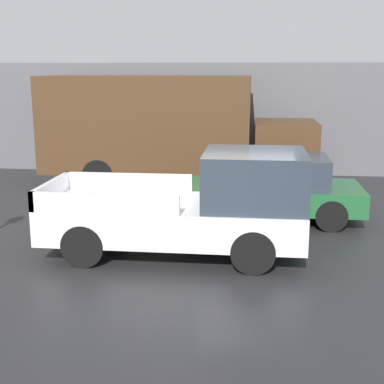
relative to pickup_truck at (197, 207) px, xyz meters
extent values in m
plane|color=#232326|center=(0.74, 0.94, -0.99)|extent=(60.00, 60.00, 0.00)
cube|color=#56565B|center=(0.74, 8.72, 0.94)|extent=(28.00, 0.15, 3.87)
cube|color=silver|center=(-0.48, 0.00, -0.28)|extent=(5.14, 2.06, 0.69)
cube|color=#28333D|center=(1.11, 0.00, 0.59)|extent=(1.95, 1.94, 1.05)
cube|color=silver|center=(-1.63, 0.98, 0.26)|extent=(2.83, 0.10, 0.38)
cube|color=silver|center=(-1.63, -0.98, 0.26)|extent=(2.83, 0.10, 0.38)
cube|color=silver|center=(-3.00, 0.00, 0.26)|extent=(0.10, 2.06, 0.38)
cylinder|color=black|center=(1.11, 0.91, -0.58)|extent=(0.82, 0.26, 0.82)
cylinder|color=black|center=(1.11, -0.91, -0.58)|extent=(0.82, 0.26, 0.82)
cylinder|color=black|center=(-2.07, 0.91, -0.58)|extent=(0.82, 0.26, 0.82)
cylinder|color=black|center=(-2.07, -0.91, -0.58)|extent=(0.82, 0.26, 0.82)
cube|color=#1E592D|center=(1.56, 2.79, -0.40)|extent=(4.34, 1.98, 0.56)
cube|color=#28333D|center=(1.69, 2.79, 0.24)|extent=(2.39, 1.74, 0.72)
cylinder|color=black|center=(2.90, 3.68, -0.62)|extent=(0.74, 0.22, 0.74)
cylinder|color=black|center=(2.90, 1.90, -0.62)|extent=(0.74, 0.22, 0.74)
cylinder|color=black|center=(0.21, 3.68, -0.62)|extent=(0.74, 0.22, 0.74)
cylinder|color=black|center=(0.21, 1.90, -0.62)|extent=(0.74, 0.22, 0.74)
cube|color=#472D19|center=(2.08, 6.59, 0.27)|extent=(1.89, 2.33, 1.62)
cube|color=#472D19|center=(-2.30, 6.59, 0.96)|extent=(6.52, 2.46, 3.00)
cylinder|color=black|center=(1.74, 7.68, -0.51)|extent=(0.96, 0.30, 0.96)
cylinder|color=black|center=(1.74, 5.49, -0.51)|extent=(0.96, 0.30, 0.96)
cylinder|color=black|center=(-3.63, 7.68, -0.51)|extent=(0.96, 0.30, 0.96)
cylinder|color=black|center=(-3.63, 5.49, -0.51)|extent=(0.96, 0.30, 0.96)
cube|color=red|center=(2.93, 8.39, -0.48)|extent=(0.45, 0.40, 1.03)
camera|label=1|loc=(1.05, -10.22, 2.68)|focal=50.00mm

